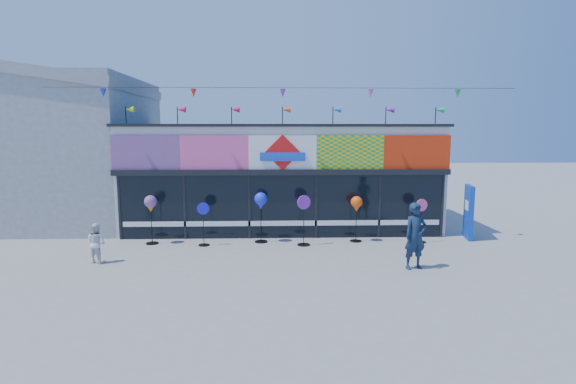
{
  "coord_description": "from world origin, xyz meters",
  "views": [
    {
      "loc": [
        -0.32,
        -12.48,
        3.89
      ],
      "look_at": [
        0.15,
        2.0,
        1.88
      ],
      "focal_mm": 28.0,
      "sensor_mm": 36.0,
      "label": 1
    }
  ],
  "objects_px": {
    "blue_sign": "(469,212)",
    "spinner_2": "(261,202)",
    "spinner_0": "(151,205)",
    "adult_man": "(415,236)",
    "spinner_5": "(421,220)",
    "child": "(96,243)",
    "spinner_1": "(203,223)",
    "spinner_3": "(304,219)",
    "spinner_4": "(357,205)"
  },
  "relations": [
    {
      "from": "child",
      "to": "spinner_2",
      "type": "bearing_deg",
      "value": -132.52
    },
    {
      "from": "blue_sign",
      "to": "spinner_2",
      "type": "xyz_separation_m",
      "value": [
        -7.45,
        -0.31,
        0.43
      ]
    },
    {
      "from": "spinner_0",
      "to": "spinner_3",
      "type": "relative_size",
      "value": 0.98
    },
    {
      "from": "spinner_3",
      "to": "spinner_4",
      "type": "xyz_separation_m",
      "value": [
        1.87,
        0.46,
        0.38
      ]
    },
    {
      "from": "blue_sign",
      "to": "child",
      "type": "relative_size",
      "value": 1.63
    },
    {
      "from": "spinner_3",
      "to": "spinner_4",
      "type": "distance_m",
      "value": 1.96
    },
    {
      "from": "spinner_1",
      "to": "spinner_0",
      "type": "bearing_deg",
      "value": 170.88
    },
    {
      "from": "spinner_5",
      "to": "adult_man",
      "type": "bearing_deg",
      "value": -111.12
    },
    {
      "from": "spinner_1",
      "to": "child",
      "type": "distance_m",
      "value": 3.42
    },
    {
      "from": "blue_sign",
      "to": "spinner_5",
      "type": "relative_size",
      "value": 1.26
    },
    {
      "from": "spinner_2",
      "to": "spinner_5",
      "type": "height_order",
      "value": "spinner_2"
    },
    {
      "from": "spinner_3",
      "to": "spinner_4",
      "type": "bearing_deg",
      "value": 13.98
    },
    {
      "from": "blue_sign",
      "to": "spinner_0",
      "type": "xyz_separation_m",
      "value": [
        -11.19,
        -0.43,
        0.38
      ]
    },
    {
      "from": "spinner_0",
      "to": "spinner_5",
      "type": "relative_size",
      "value": 1.1
    },
    {
      "from": "spinner_1",
      "to": "spinner_5",
      "type": "relative_size",
      "value": 0.96
    },
    {
      "from": "spinner_4",
      "to": "spinner_5",
      "type": "xyz_separation_m",
      "value": [
        2.22,
        -0.21,
        -0.48
      ]
    },
    {
      "from": "child",
      "to": "spinner_3",
      "type": "bearing_deg",
      "value": -141.95
    },
    {
      "from": "spinner_3",
      "to": "spinner_5",
      "type": "distance_m",
      "value": 4.09
    },
    {
      "from": "adult_man",
      "to": "child",
      "type": "distance_m",
      "value": 9.25
    },
    {
      "from": "spinner_1",
      "to": "spinner_5",
      "type": "height_order",
      "value": "spinner_5"
    },
    {
      "from": "blue_sign",
      "to": "spinner_5",
      "type": "xyz_separation_m",
      "value": [
        -1.9,
        -0.54,
        -0.16
      ]
    },
    {
      "from": "spinner_1",
      "to": "child",
      "type": "bearing_deg",
      "value": -146.76
    },
    {
      "from": "spinner_3",
      "to": "adult_man",
      "type": "distance_m",
      "value": 3.99
    },
    {
      "from": "blue_sign",
      "to": "spinner_5",
      "type": "height_order",
      "value": "blue_sign"
    },
    {
      "from": "spinner_1",
      "to": "spinner_2",
      "type": "xyz_separation_m",
      "value": [
        1.93,
        0.41,
        0.62
      ]
    },
    {
      "from": "blue_sign",
      "to": "adult_man",
      "type": "bearing_deg",
      "value": -119.96
    },
    {
      "from": "blue_sign",
      "to": "adult_man",
      "type": "height_order",
      "value": "blue_sign"
    },
    {
      "from": "child",
      "to": "spinner_1",
      "type": "bearing_deg",
      "value": -124.75
    },
    {
      "from": "spinner_0",
      "to": "spinner_4",
      "type": "height_order",
      "value": "spinner_0"
    },
    {
      "from": "spinner_3",
      "to": "child",
      "type": "xyz_separation_m",
      "value": [
        -6.24,
        -1.79,
        -0.32
      ]
    },
    {
      "from": "spinner_2",
      "to": "child",
      "type": "distance_m",
      "value": 5.36
    },
    {
      "from": "blue_sign",
      "to": "child",
      "type": "height_order",
      "value": "blue_sign"
    },
    {
      "from": "spinner_0",
      "to": "adult_man",
      "type": "relative_size",
      "value": 0.9
    },
    {
      "from": "blue_sign",
      "to": "spinner_2",
      "type": "height_order",
      "value": "blue_sign"
    },
    {
      "from": "adult_man",
      "to": "spinner_5",
      "type": "bearing_deg",
      "value": 50.9
    },
    {
      "from": "spinner_1",
      "to": "spinner_2",
      "type": "height_order",
      "value": "spinner_2"
    },
    {
      "from": "spinner_1",
      "to": "spinner_3",
      "type": "xyz_separation_m",
      "value": [
        3.39,
        -0.08,
        0.13
      ]
    },
    {
      "from": "spinner_0",
      "to": "adult_man",
      "type": "height_order",
      "value": "adult_man"
    },
    {
      "from": "blue_sign",
      "to": "child",
      "type": "bearing_deg",
      "value": -156.87
    },
    {
      "from": "spinner_0",
      "to": "spinner_4",
      "type": "xyz_separation_m",
      "value": [
        7.07,
        0.1,
        -0.06
      ]
    },
    {
      "from": "blue_sign",
      "to": "spinner_1",
      "type": "height_order",
      "value": "blue_sign"
    },
    {
      "from": "spinner_5",
      "to": "spinner_4",
      "type": "bearing_deg",
      "value": 174.51
    },
    {
      "from": "adult_man",
      "to": "child",
      "type": "bearing_deg",
      "value": 156.55
    },
    {
      "from": "spinner_3",
      "to": "child",
      "type": "relative_size",
      "value": 1.45
    },
    {
      "from": "spinner_3",
      "to": "child",
      "type": "height_order",
      "value": "spinner_3"
    },
    {
      "from": "blue_sign",
      "to": "spinner_4",
      "type": "height_order",
      "value": "blue_sign"
    },
    {
      "from": "spinner_0",
      "to": "spinner_5",
      "type": "height_order",
      "value": "spinner_0"
    },
    {
      "from": "spinner_4",
      "to": "spinner_1",
      "type": "bearing_deg",
      "value": -175.77
    },
    {
      "from": "blue_sign",
      "to": "child",
      "type": "xyz_separation_m",
      "value": [
        -12.23,
        -2.59,
        -0.38
      ]
    },
    {
      "from": "adult_man",
      "to": "spinner_0",
      "type": "bearing_deg",
      "value": 141.57
    }
  ]
}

